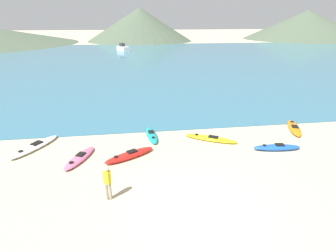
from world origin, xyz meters
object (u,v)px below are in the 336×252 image
at_px(kayak_on_sand_1, 211,138).
at_px(kayak_on_sand_3, 35,146).
at_px(kayak_on_sand_5, 277,147).
at_px(kayak_on_sand_0, 130,155).
at_px(kayak_on_sand_6, 151,135).
at_px(kayak_on_sand_4, 80,158).
at_px(person_near_foreground, 107,181).
at_px(kayak_on_sand_2, 294,128).
at_px(moored_boat_1, 123,48).

height_order(kayak_on_sand_1, kayak_on_sand_3, kayak_on_sand_3).
relative_size(kayak_on_sand_1, kayak_on_sand_5, 1.15).
height_order(kayak_on_sand_0, kayak_on_sand_6, kayak_on_sand_0).
height_order(kayak_on_sand_3, kayak_on_sand_4, kayak_on_sand_3).
height_order(kayak_on_sand_4, kayak_on_sand_5, kayak_on_sand_5).
xyz_separation_m(kayak_on_sand_1, kayak_on_sand_3, (-10.97, 0.38, 0.01)).
bearing_deg(kayak_on_sand_5, kayak_on_sand_1, 151.99).
bearing_deg(kayak_on_sand_3, kayak_on_sand_0, -18.96).
xyz_separation_m(kayak_on_sand_3, kayak_on_sand_5, (14.52, -2.27, 0.03)).
height_order(kayak_on_sand_4, person_near_foreground, person_near_foreground).
relative_size(kayak_on_sand_1, kayak_on_sand_3, 0.98).
bearing_deg(kayak_on_sand_2, kayak_on_sand_5, -135.98).
bearing_deg(kayak_on_sand_3, kayak_on_sand_2, 1.65).
height_order(kayak_on_sand_0, moored_boat_1, moored_boat_1).
relative_size(kayak_on_sand_1, kayak_on_sand_2, 1.07).
xyz_separation_m(kayak_on_sand_1, kayak_on_sand_2, (6.42, 0.88, 0.02)).
distance_m(kayak_on_sand_2, moored_boat_1, 53.54).
height_order(kayak_on_sand_3, moored_boat_1, moored_boat_1).
relative_size(kayak_on_sand_5, kayak_on_sand_6, 1.06).
xyz_separation_m(kayak_on_sand_0, kayak_on_sand_1, (5.23, 1.59, -0.04)).
distance_m(kayak_on_sand_4, person_near_foreground, 4.30).
relative_size(kayak_on_sand_0, kayak_on_sand_4, 1.05).
relative_size(kayak_on_sand_0, kayak_on_sand_3, 0.89).
relative_size(kayak_on_sand_2, kayak_on_sand_5, 1.08).
bearing_deg(kayak_on_sand_1, kayak_on_sand_5, -28.01).
distance_m(kayak_on_sand_6, moored_boat_1, 51.86).
xyz_separation_m(kayak_on_sand_5, person_near_foreground, (-9.71, -3.34, 0.78)).
xyz_separation_m(kayak_on_sand_3, person_near_foreground, (4.81, -5.61, 0.81)).
xyz_separation_m(kayak_on_sand_2, kayak_on_sand_5, (-2.86, -2.77, 0.03)).
relative_size(kayak_on_sand_4, kayak_on_sand_6, 1.05).
relative_size(kayak_on_sand_0, kayak_on_sand_2, 0.97).
height_order(kayak_on_sand_2, person_near_foreground, person_near_foreground).
height_order(kayak_on_sand_5, kayak_on_sand_6, kayak_on_sand_5).
distance_m(kayak_on_sand_0, kayak_on_sand_2, 11.91).
distance_m(kayak_on_sand_2, kayak_on_sand_5, 3.98).
height_order(kayak_on_sand_1, kayak_on_sand_2, kayak_on_sand_2).
xyz_separation_m(kayak_on_sand_4, kayak_on_sand_5, (11.58, -0.45, 0.04)).
relative_size(kayak_on_sand_2, moored_boat_1, 0.68).
xyz_separation_m(kayak_on_sand_2, kayak_on_sand_4, (-14.44, -2.32, -0.01)).
bearing_deg(kayak_on_sand_2, moored_boat_1, 103.94).
xyz_separation_m(kayak_on_sand_6, moored_boat_1, (-2.70, 51.79, 0.54)).
xyz_separation_m(kayak_on_sand_5, moored_boat_1, (-10.03, 54.73, 0.52)).
bearing_deg(kayak_on_sand_6, kayak_on_sand_5, -21.81).
height_order(kayak_on_sand_0, person_near_foreground, person_near_foreground).
bearing_deg(kayak_on_sand_1, kayak_on_sand_0, -163.08).
distance_m(kayak_on_sand_3, kayak_on_sand_4, 3.47).
bearing_deg(kayak_on_sand_3, person_near_foreground, -49.37).
distance_m(kayak_on_sand_5, kayak_on_sand_6, 7.90).
bearing_deg(kayak_on_sand_3, kayak_on_sand_6, 5.29).
xyz_separation_m(kayak_on_sand_0, kayak_on_sand_6, (1.46, 2.64, -0.02)).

